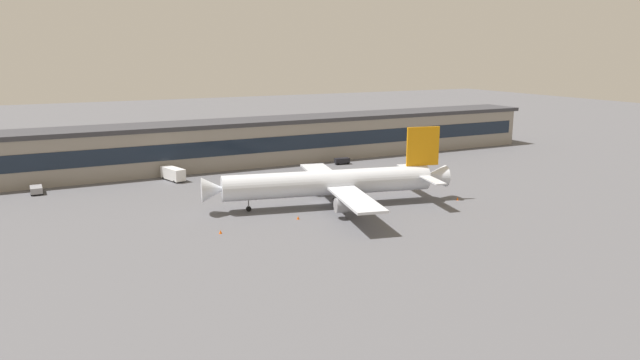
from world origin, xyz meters
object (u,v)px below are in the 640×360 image
pushback_tractor (36,189)px  traffic_cone_0 (298,218)px  traffic_cone_1 (457,199)px  traffic_cone_2 (220,232)px  follow_me_car (342,161)px  airliner (332,183)px  fuel_truck (173,173)px

pushback_tractor → traffic_cone_0: (46.59, -47.06, -0.70)m
traffic_cone_1 → traffic_cone_2: (-55.27, 0.27, 0.00)m
pushback_tractor → follow_me_car: follow_me_car is taller
follow_me_car → pushback_tractor: bearing=179.8°
airliner → fuel_truck: (-25.41, 41.04, -3.30)m
traffic_cone_0 → traffic_cone_1: size_ratio=0.98×
airliner → traffic_cone_2: size_ratio=75.90×
traffic_cone_1 → traffic_cone_0: bearing=176.6°
follow_me_car → traffic_cone_0: bearing=-127.2°
follow_me_car → traffic_cone_2: bearing=-137.0°
follow_me_car → fuel_truck: fuel_truck is taller
airliner → pushback_tractor: bearing=144.6°
traffic_cone_1 → pushback_tractor: bearing=149.9°
fuel_truck → pushback_tractor: bearing=-179.7°
pushback_tractor → traffic_cone_2: 57.50m
fuel_truck → traffic_cone_0: bearing=-73.0°
airliner → traffic_cone_1: 29.28m
traffic_cone_2 → follow_me_car: bearing=43.0°
traffic_cone_0 → airliner: bearing=29.4°
fuel_truck → traffic_cone_0: fuel_truck is taller
airliner → pushback_tractor: size_ratio=11.24×
airliner → traffic_cone_1: (27.60, -8.49, -4.82)m
follow_me_car → traffic_cone_2: follow_me_car is taller
follow_me_car → traffic_cone_0: (-35.52, -46.72, -0.74)m
traffic_cone_0 → traffic_cone_2: (-16.67, -2.04, 0.01)m
follow_me_car → traffic_cone_1: bearing=-86.4°
pushback_tractor → fuel_truck: 32.18m
traffic_cone_1 → traffic_cone_2: size_ratio=0.99×
airliner → traffic_cone_1: size_ratio=76.36×
fuel_truck → follow_me_car: bearing=-0.6°
pushback_tractor → traffic_cone_1: 98.46m
airliner → follow_me_car: 47.56m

